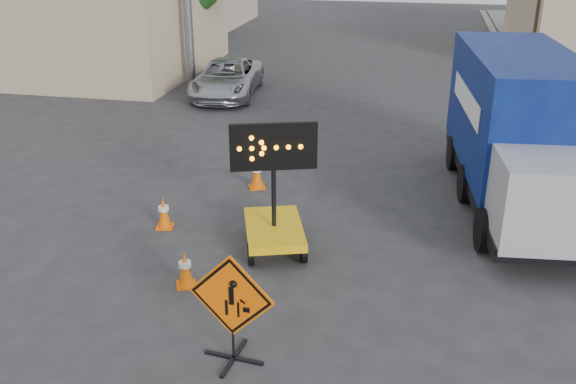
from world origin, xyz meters
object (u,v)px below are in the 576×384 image
(construction_sign, at_px, (232,306))
(box_truck, at_px, (518,140))
(pickup_truck, at_px, (227,78))
(arrow_board, at_px, (274,221))

(construction_sign, bearing_deg, box_truck, 62.23)
(box_truck, bearing_deg, pickup_truck, 132.87)
(arrow_board, distance_m, box_truck, 6.32)
(pickup_truck, relative_size, box_truck, 0.64)
(arrow_board, bearing_deg, construction_sign, -104.93)
(construction_sign, distance_m, pickup_truck, 16.79)
(construction_sign, xyz_separation_m, pickup_truck, (-4.96, 16.03, -0.29))
(construction_sign, xyz_separation_m, arrow_board, (-0.22, 3.83, -0.36))
(arrow_board, distance_m, pickup_truck, 13.09)
(arrow_board, height_order, pickup_truck, arrow_board)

